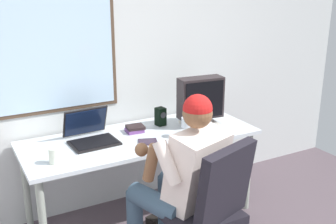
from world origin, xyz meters
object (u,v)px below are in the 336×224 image
crt_monitor (201,99)px  cd_case (148,142)px  office_chair (211,203)px  book_stack (135,129)px  wine_glass (186,124)px  desk_speaker (161,117)px  laptop (90,133)px  person_seated (181,176)px  desk (141,145)px  coffee_mug (54,156)px

crt_monitor → cd_case: 0.63m
office_chair → book_stack: (-0.08, 0.98, 0.20)m
wine_glass → desk_speaker: wine_glass is taller
office_chair → laptop: size_ratio=2.70×
desk_speaker → office_chair: bearing=-99.7°
laptop → office_chair: bearing=-64.5°
person_seated → book_stack: (-0.01, 0.73, 0.11)m
book_stack → cd_case: bearing=-91.9°
desk → cd_case: size_ratio=10.60×
book_stack → crt_monitor: bearing=-11.1°
laptop → cd_case: (0.37, -0.25, -0.06)m
book_stack → coffee_mug: coffee_mug is taller
wine_glass → desk_speaker: 0.34m
laptop → wine_glass: bearing=-22.6°
person_seated → cd_case: (-0.02, 0.47, 0.09)m
crt_monitor → laptop: crt_monitor is taller
crt_monitor → coffee_mug: (-1.29, -0.18, -0.17)m
laptop → desk_speaker: (0.64, 0.05, 0.01)m
office_chair → coffee_mug: bearing=139.4°
office_chair → crt_monitor: 1.07m
office_chair → desk_speaker: office_chair is taller
desk → person_seated: bearing=-89.2°
crt_monitor → laptop: 0.96m
desk → coffee_mug: coffee_mug is taller
wine_glass → crt_monitor: bearing=36.6°
person_seated → book_stack: person_seated is taller
desk → coffee_mug: bearing=-166.2°
person_seated → desk_speaker: bearing=72.3°
book_stack → coffee_mug: size_ratio=1.41×
cd_case → coffee_mug: 0.72m
crt_monitor → wine_glass: 0.33m
office_chair → crt_monitor: (0.48, 0.87, 0.40)m
desk_speaker → desk: bearing=-149.6°
office_chair → cd_case: bearing=97.2°
coffee_mug → desk: bearing=13.8°
crt_monitor → desk_speaker: size_ratio=2.68×
cd_case → coffee_mug: (-0.72, -0.03, 0.05)m
cd_case → laptop: bearing=146.4°
person_seated → cd_case: 0.48m
desk → laptop: size_ratio=5.11×
laptop → coffee_mug: (-0.35, -0.28, -0.01)m
person_seated → wine_glass: 0.56m
crt_monitor → cd_case: (-0.57, -0.15, -0.22)m
desk_speaker → coffee_mug: desk_speaker is taller
laptop → desk_speaker: bearing=4.6°
wine_glass → laptop: bearing=157.4°
office_chair → desk: bearing=95.1°
desk → crt_monitor: (0.56, -0.00, 0.30)m
desk → desk_speaker: (0.25, 0.15, 0.15)m
desk_speaker → cd_case: 0.41m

